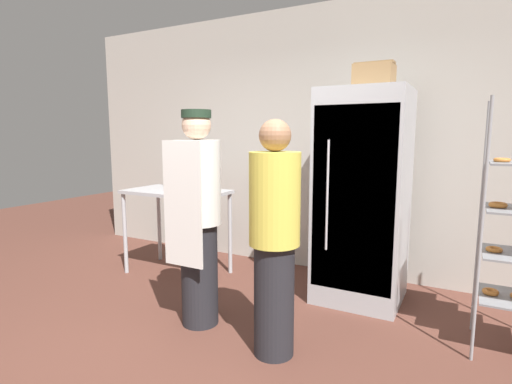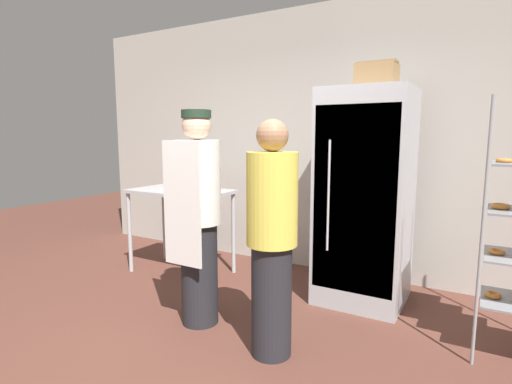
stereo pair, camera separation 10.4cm
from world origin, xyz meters
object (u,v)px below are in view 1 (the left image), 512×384
(donut_box, at_px, (181,186))
(refrigerator, at_px, (362,197))
(person_baker, at_px, (198,216))
(blender_pitcher, at_px, (170,176))
(cardboard_storage_box, at_px, (374,76))
(person_customer, at_px, (274,238))

(donut_box, bearing_deg, refrigerator, 7.34)
(person_baker, bearing_deg, blender_pitcher, 138.13)
(blender_pitcher, distance_m, person_baker, 1.58)
(cardboard_storage_box, distance_m, person_baker, 1.95)
(cardboard_storage_box, xyz_separation_m, person_baker, (-1.07, -1.16, -1.15))
(blender_pitcher, bearing_deg, donut_box, -29.11)
(person_baker, height_order, person_customer, person_baker)
(blender_pitcher, height_order, person_customer, person_customer)
(donut_box, distance_m, person_baker, 1.25)
(donut_box, distance_m, blender_pitcher, 0.35)
(donut_box, relative_size, blender_pitcher, 1.00)
(blender_pitcher, bearing_deg, cardboard_storage_box, 2.94)
(donut_box, relative_size, person_customer, 0.18)
(person_baker, bearing_deg, person_customer, -9.82)
(refrigerator, bearing_deg, person_baker, -132.08)
(blender_pitcher, bearing_deg, person_customer, -31.70)
(person_baker, xyz_separation_m, person_customer, (0.73, -0.13, -0.06))
(cardboard_storage_box, height_order, person_baker, cardboard_storage_box)
(refrigerator, height_order, blender_pitcher, refrigerator)
(person_baker, distance_m, person_customer, 0.75)
(blender_pitcher, xyz_separation_m, person_baker, (1.17, -1.05, -0.17))
(refrigerator, distance_m, blender_pitcher, 2.19)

